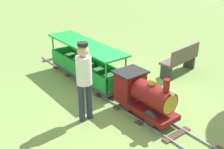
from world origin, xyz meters
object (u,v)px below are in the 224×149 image
at_px(locomotive, 143,94).
at_px(park_bench, 181,60).
at_px(conductor_person, 84,76).
at_px(passenger_car, 86,65).

bearing_deg(locomotive, park_bench, -158.93).
height_order(locomotive, park_bench, locomotive).
height_order(locomotive, conductor_person, conductor_person).
xyz_separation_m(locomotive, passenger_car, (0.00, -2.12, -0.06)).
xyz_separation_m(passenger_car, park_bench, (-2.26, 1.25, -0.01)).
relative_size(passenger_car, conductor_person, 1.67).
bearing_deg(conductor_person, passenger_car, -123.36).
height_order(passenger_car, park_bench, passenger_car).
relative_size(locomotive, park_bench, 1.08).
bearing_deg(locomotive, conductor_person, -29.42).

